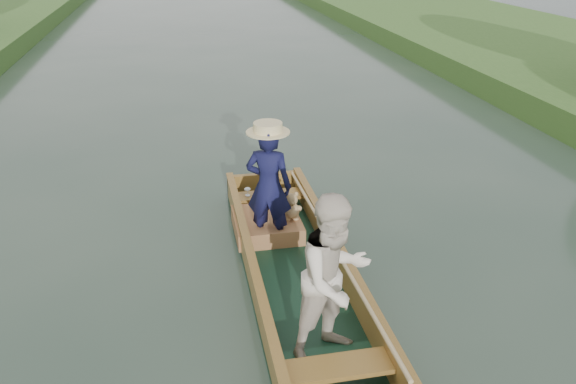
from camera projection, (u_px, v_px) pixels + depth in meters
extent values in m
plane|color=#283D30|center=(298.00, 290.00, 6.36)|extent=(120.00, 120.00, 0.00)
cube|color=black|center=(298.00, 287.00, 6.35)|extent=(1.10, 5.00, 0.08)
cube|color=olive|center=(253.00, 277.00, 6.17)|extent=(0.08, 5.00, 0.32)
cube|color=olive|center=(342.00, 267.00, 6.35)|extent=(0.08, 5.00, 0.32)
cube|color=olive|center=(264.00, 183.00, 8.45)|extent=(1.10, 0.08, 0.32)
cube|color=olive|center=(253.00, 263.00, 6.10)|extent=(0.10, 5.00, 0.04)
cube|color=olive|center=(343.00, 253.00, 6.27)|extent=(0.10, 5.00, 0.04)
cube|color=olive|center=(270.00, 195.00, 7.92)|extent=(0.94, 0.30, 0.05)
cube|color=olive|center=(338.00, 367.00, 4.82)|extent=(0.94, 0.30, 0.05)
imported|color=#101134|center=(269.00, 187.00, 6.85)|extent=(0.67, 0.56, 1.55)
cylinder|color=beige|center=(268.00, 129.00, 6.54)|extent=(0.52, 0.52, 0.12)
imported|color=beige|center=(334.00, 279.00, 4.98)|extent=(0.98, 0.89, 1.63)
cube|color=#A64C35|center=(267.00, 225.00, 7.36)|extent=(0.85, 0.90, 0.22)
sphere|color=tan|center=(291.00, 211.00, 7.23)|extent=(0.22, 0.22, 0.22)
sphere|color=tan|center=(291.00, 200.00, 7.15)|extent=(0.16, 0.16, 0.16)
sphere|color=tan|center=(287.00, 195.00, 7.11)|extent=(0.06, 0.06, 0.06)
sphere|color=tan|center=(296.00, 194.00, 7.13)|extent=(0.06, 0.06, 0.06)
sphere|color=tan|center=(292.00, 203.00, 7.10)|extent=(0.07, 0.07, 0.07)
sphere|color=tan|center=(284.00, 210.00, 7.18)|extent=(0.08, 0.08, 0.08)
sphere|color=tan|center=(299.00, 208.00, 7.21)|extent=(0.08, 0.08, 0.08)
sphere|color=tan|center=(288.00, 218.00, 7.23)|extent=(0.09, 0.09, 0.09)
sphere|color=tan|center=(296.00, 218.00, 7.25)|extent=(0.09, 0.09, 0.09)
cylinder|color=silver|center=(248.00, 195.00, 7.85)|extent=(0.07, 0.07, 0.01)
cylinder|color=silver|center=(248.00, 193.00, 7.84)|extent=(0.01, 0.01, 0.08)
ellipsoid|color=silver|center=(247.00, 189.00, 7.81)|extent=(0.09, 0.09, 0.05)
cylinder|color=tan|center=(332.00, 244.00, 6.39)|extent=(0.04, 4.58, 0.20)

